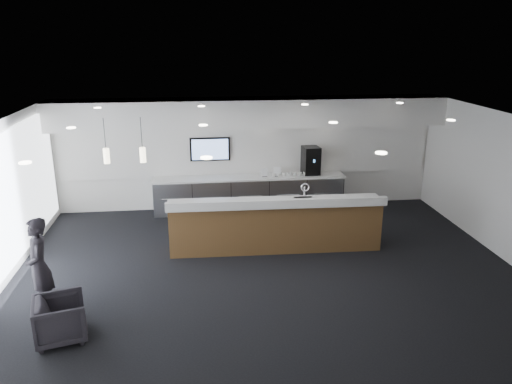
{
  "coord_description": "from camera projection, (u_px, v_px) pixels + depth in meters",
  "views": [
    {
      "loc": [
        -1.3,
        -8.96,
        4.53
      ],
      "look_at": [
        -0.09,
        1.3,
        1.26
      ],
      "focal_mm": 35.0,
      "sensor_mm": 36.0,
      "label": 1
    }
  ],
  "objects": [
    {
      "name": "ceiling_can_lights",
      "position": [
        269.0,
        124.0,
        9.1
      ],
      "size": [
        7.0,
        5.0,
        0.02
      ],
      "primitive_type": null,
      "color": "white",
      "rests_on": "ceiling"
    },
    {
      "name": "cup_6",
      "position": [
        274.0,
        175.0,
        13.12
      ],
      "size": [
        0.14,
        0.14,
        0.1
      ],
      "primitive_type": "imported",
      "rotation": [
        0.0,
        0.0,
        3.87
      ],
      "color": "white",
      "rests_on": "back_credenza"
    },
    {
      "name": "back_credenza",
      "position": [
        249.0,
        193.0,
        13.3
      ],
      "size": [
        5.06,
        0.66,
        0.95
      ],
      "color": "gray",
      "rests_on": "ground"
    },
    {
      "name": "cup_4",
      "position": [
        284.0,
        174.0,
        13.15
      ],
      "size": [
        0.14,
        0.14,
        0.1
      ],
      "primitive_type": "imported",
      "rotation": [
        0.0,
        0.0,
        2.58
      ],
      "color": "white",
      "rests_on": "back_credenza"
    },
    {
      "name": "back_wall",
      "position": [
        248.0,
        153.0,
        13.33
      ],
      "size": [
        10.0,
        0.02,
        3.0
      ],
      "primitive_type": "cube",
      "color": "white",
      "rests_on": "ground"
    },
    {
      "name": "cup_3",
      "position": [
        289.0,
        174.0,
        13.17
      ],
      "size": [
        0.13,
        0.13,
        0.1
      ],
      "primitive_type": "imported",
      "rotation": [
        0.0,
        0.0,
        1.94
      ],
      "color": "white",
      "rests_on": "back_credenza"
    },
    {
      "name": "cup_1",
      "position": [
        300.0,
        174.0,
        13.2
      ],
      "size": [
        0.14,
        0.14,
        0.1
      ],
      "primitive_type": "imported",
      "rotation": [
        0.0,
        0.0,
        0.65
      ],
      "color": "white",
      "rests_on": "back_credenza"
    },
    {
      "name": "coffee_machine",
      "position": [
        311.0,
        160.0,
        13.3
      ],
      "size": [
        0.46,
        0.57,
        0.74
      ],
      "rotation": [
        0.0,
        0.0,
        0.09
      ],
      "color": "black",
      "rests_on": "back_credenza"
    },
    {
      "name": "cup_0",
      "position": [
        305.0,
        174.0,
        13.22
      ],
      "size": [
        0.1,
        0.1,
        0.1
      ],
      "primitive_type": "imported",
      "color": "white",
      "rests_on": "back_credenza"
    },
    {
      "name": "ground",
      "position": [
        268.0,
        271.0,
        10.0
      ],
      "size": [
        10.0,
        10.0,
        0.0
      ],
      "primitive_type": "plane",
      "color": "black",
      "rests_on": "ground"
    },
    {
      "name": "alcove_panel",
      "position": [
        248.0,
        150.0,
        13.27
      ],
      "size": [
        9.8,
        0.06,
        1.4
      ],
      "primitive_type": "cube",
      "color": "white",
      "rests_on": "back_wall"
    },
    {
      "name": "service_counter",
      "position": [
        275.0,
        224.0,
        10.85
      ],
      "size": [
        4.66,
        0.89,
        1.49
      ],
      "rotation": [
        0.0,
        0.0,
        -0.02
      ],
      "color": "brown",
      "rests_on": "ground"
    },
    {
      "name": "wall_tv",
      "position": [
        210.0,
        149.0,
        13.09
      ],
      "size": [
        1.05,
        0.08,
        0.62
      ],
      "color": "black",
      "rests_on": "back_wall"
    },
    {
      "name": "ceiling",
      "position": [
        269.0,
        122.0,
        9.09
      ],
      "size": [
        10.0,
        8.0,
        0.02
      ],
      "primitive_type": "cube",
      "color": "black",
      "rests_on": "back_wall"
    },
    {
      "name": "pendant_left",
      "position": [
        143.0,
        156.0,
        9.81
      ],
      "size": [
        0.12,
        0.12,
        0.3
      ],
      "primitive_type": "cylinder",
      "color": "#FFF1C6",
      "rests_on": "ceiling"
    },
    {
      "name": "cup_2",
      "position": [
        295.0,
        174.0,
        13.19
      ],
      "size": [
        0.13,
        0.13,
        0.1
      ],
      "primitive_type": "imported",
      "rotation": [
        0.0,
        0.0,
        1.29
      ],
      "color": "white",
      "rests_on": "back_credenza"
    },
    {
      "name": "info_sign_right",
      "position": [
        277.0,
        172.0,
        13.12
      ],
      "size": [
        0.19,
        0.06,
        0.25
      ],
      "primitive_type": "cube",
      "rotation": [
        0.0,
        0.0,
        -0.22
      ],
      "color": "white",
      "rests_on": "back_credenza"
    },
    {
      "name": "cup_5",
      "position": [
        279.0,
        175.0,
        13.14
      ],
      "size": [
        0.11,
        0.11,
        0.1
      ],
      "primitive_type": "imported",
      "rotation": [
        0.0,
        0.0,
        3.23
      ],
      "color": "white",
      "rests_on": "back_credenza"
    },
    {
      "name": "info_sign_left",
      "position": [
        264.0,
        172.0,
        13.11
      ],
      "size": [
        0.17,
        0.04,
        0.23
      ],
      "primitive_type": "cube",
      "rotation": [
        0.0,
        0.0,
        0.15
      ],
      "color": "white",
      "rests_on": "back_credenza"
    },
    {
      "name": "soffit_bulkhead",
      "position": [
        249.0,
        112.0,
        12.56
      ],
      "size": [
        10.0,
        0.9,
        0.7
      ],
      "primitive_type": "cube",
      "color": "white",
      "rests_on": "back_wall"
    },
    {
      "name": "lounge_guest",
      "position": [
        39.0,
        267.0,
        8.29
      ],
      "size": [
        0.59,
        0.72,
        1.69
      ],
      "primitive_type": "imported",
      "rotation": [
        0.0,
        0.0,
        -1.23
      ],
      "color": "black",
      "rests_on": "ground"
    },
    {
      "name": "armchair",
      "position": [
        60.0,
        319.0,
        7.67
      ],
      "size": [
        0.93,
        0.91,
        0.69
      ],
      "primitive_type": "imported",
      "rotation": [
        0.0,
        0.0,
        1.83
      ],
      "color": "black",
      "rests_on": "ground"
    },
    {
      "name": "pendant_right",
      "position": [
        106.0,
        157.0,
        9.73
      ],
      "size": [
        0.12,
        0.12,
        0.3
      ],
      "primitive_type": "cylinder",
      "color": "#FFF1C6",
      "rests_on": "ceiling"
    }
  ]
}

